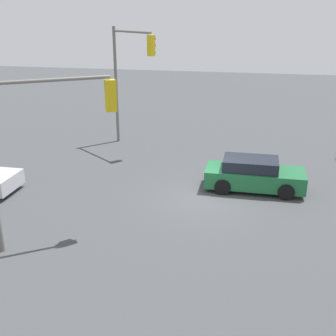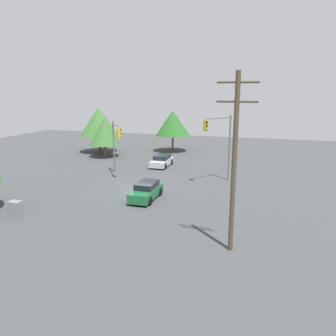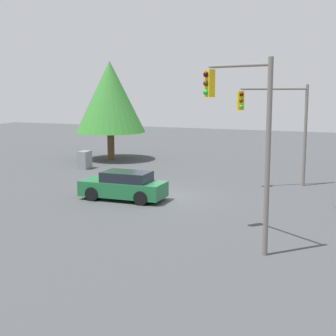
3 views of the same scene
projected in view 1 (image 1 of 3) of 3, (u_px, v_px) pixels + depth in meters
name	position (u px, v px, depth m)	size (l,w,h in m)	color
ground_plane	(209.00, 198.00, 18.24)	(80.00, 80.00, 0.00)	#424447
sedan_green	(254.00, 175.00, 18.87)	(1.86, 4.37, 1.48)	#1E6638
traffic_signal_main	(129.00, 68.00, 23.69)	(2.34, 2.99, 6.80)	slate
traffic_signal_cross	(42.00, 130.00, 13.46)	(2.61, 3.63, 5.85)	slate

